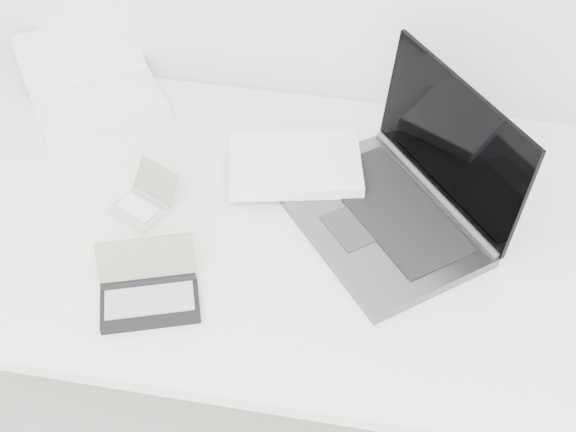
% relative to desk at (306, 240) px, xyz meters
% --- Properties ---
extents(desk, '(1.60, 0.80, 0.73)m').
position_rel_desk_xyz_m(desk, '(0.00, 0.00, 0.00)').
color(desk, white).
rests_on(desk, ground).
extents(laptop_large, '(0.59, 0.51, 0.27)m').
position_rel_desk_xyz_m(laptop_large, '(0.11, 0.08, 0.09)').
color(laptop_large, '#56585A').
rests_on(laptop_large, desk).
extents(netbook_open_white, '(0.43, 0.45, 0.07)m').
position_rel_desk_xyz_m(netbook_open_white, '(-0.54, 0.31, 0.07)').
color(netbook_open_white, white).
rests_on(netbook_open_white, desk).
extents(pda_silver, '(0.14, 0.15, 0.07)m').
position_rel_desk_xyz_m(pda_silver, '(-0.32, -0.01, 0.06)').
color(pda_silver, silver).
rests_on(pda_silver, desk).
extents(palmtop_charcoal, '(0.21, 0.19, 0.09)m').
position_rel_desk_xyz_m(palmtop_charcoal, '(-0.25, -0.23, 0.06)').
color(palmtop_charcoal, black).
rests_on(palmtop_charcoal, desk).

